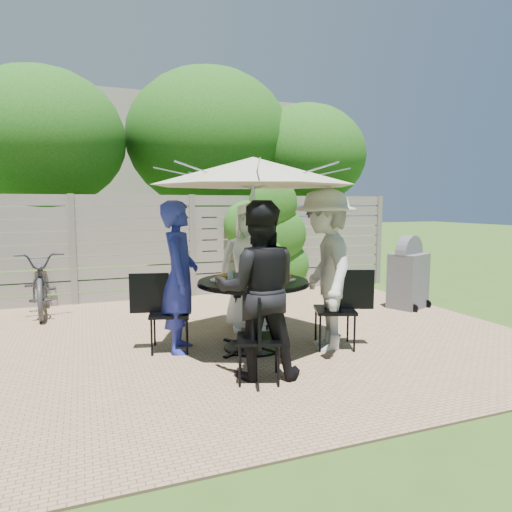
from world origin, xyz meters
name	(u,v)px	position (x,y,z in m)	size (l,w,h in m)	color
backyard_envelope	(143,175)	(0.09, 10.29, 2.61)	(60.00, 60.00, 5.00)	#35571B
patio_table	(253,302)	(-0.05, -0.26, 0.57)	(1.56, 1.56, 0.82)	black
umbrella	(253,172)	(-0.05, -0.26, 2.04)	(2.84, 2.84, 2.20)	silver
chair_back	(249,306)	(0.24, 0.66, 0.30)	(0.56, 0.75, 0.99)	black
person_back	(250,267)	(0.20, 0.53, 0.85)	(0.83, 0.54, 1.70)	white
chair_left	(169,328)	(-0.97, 0.03, 0.27)	(0.69, 0.53, 0.91)	black
person_left	(180,277)	(-0.84, -0.01, 0.86)	(0.63, 0.41, 1.72)	navy
chair_front	(259,356)	(-0.34, -1.18, 0.26)	(0.52, 0.65, 0.85)	black
person_front	(258,290)	(-0.30, -1.05, 0.86)	(0.83, 0.65, 1.72)	black
chair_right	(336,325)	(0.87, -0.55, 0.28)	(0.71, 0.58, 0.93)	black
person_right	(325,270)	(0.74, -0.51, 0.93)	(1.20, 0.69, 1.86)	#B6B3B0
plate_back	(251,273)	(0.06, 0.08, 0.84)	(0.26, 0.26, 0.06)	white
plate_left	(221,278)	(-0.39, -0.15, 0.84)	(0.26, 0.26, 0.06)	white
plate_front	(255,284)	(-0.16, -0.60, 0.84)	(0.26, 0.26, 0.06)	white
plate_right	(285,278)	(0.29, -0.37, 0.84)	(0.26, 0.26, 0.06)	white
glass_left	(230,276)	(-0.33, -0.28, 0.89)	(0.07, 0.07, 0.14)	silver
glass_front	(264,278)	(-0.03, -0.54, 0.89)	(0.07, 0.07, 0.14)	silver
glass_right	(275,273)	(0.23, -0.24, 0.89)	(0.07, 0.07, 0.14)	silver
syrup_jug	(248,273)	(-0.09, -0.20, 0.90)	(0.09, 0.09, 0.16)	#59280C
coffee_cup	(261,272)	(0.11, -0.08, 0.88)	(0.08, 0.08, 0.12)	#C6B293
bicycle	(42,282)	(-2.46, 2.60, 0.49)	(0.65, 1.87, 0.98)	#333338
bbq_grill	(408,275)	(3.02, 0.82, 0.54)	(0.71, 0.64, 1.19)	#55555A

